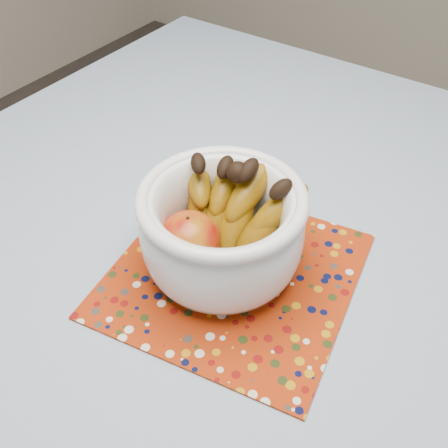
# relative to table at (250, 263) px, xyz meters

# --- Properties ---
(table) EXTENTS (1.20, 1.20, 0.75)m
(table) POSITION_rel_table_xyz_m (0.00, 0.00, 0.00)
(table) COLOR brown
(table) RESTS_ON ground
(tablecloth) EXTENTS (1.32, 1.32, 0.01)m
(tablecloth) POSITION_rel_table_xyz_m (0.00, 0.00, 0.08)
(tablecloth) COLOR slate
(tablecloth) RESTS_ON table
(placemat) EXTENTS (0.41, 0.41, 0.00)m
(placemat) POSITION_rel_table_xyz_m (0.03, -0.10, 0.09)
(placemat) COLOR #932608
(placemat) RESTS_ON tablecloth
(fruit_bowl) EXTENTS (0.28, 0.25, 0.17)m
(fruit_bowl) POSITION_rel_table_xyz_m (0.00, -0.09, 0.17)
(fruit_bowl) COLOR white
(fruit_bowl) RESTS_ON placemat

